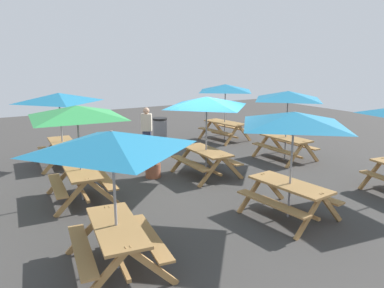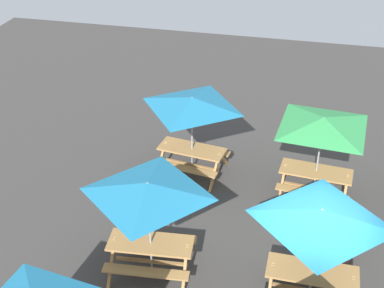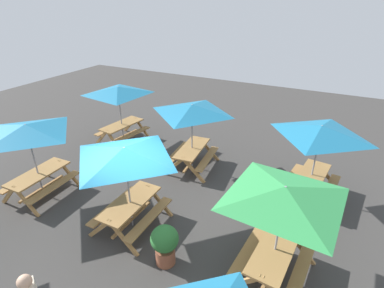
% 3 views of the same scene
% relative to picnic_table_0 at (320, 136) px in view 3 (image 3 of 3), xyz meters
% --- Properties ---
extents(ground_plane, '(29.90, 29.90, 0.00)m').
position_rel_picnic_table_0_xyz_m(ground_plane, '(3.22, -3.81, -1.99)').
color(ground_plane, '#3D3A38').
rests_on(ground_plane, ground).
extents(picnic_table_0, '(2.26, 2.26, 2.34)m').
position_rel_picnic_table_0_xyz_m(picnic_table_0, '(0.00, 0.00, 0.00)').
color(picnic_table_0, '#A87A44').
rests_on(picnic_table_0, ground).
extents(picnic_table_1, '(2.82, 2.82, 2.34)m').
position_rel_picnic_table_0_xyz_m(picnic_table_1, '(3.32, -0.31, 0.00)').
color(picnic_table_1, '#A87A44').
rests_on(picnic_table_1, ground).
extents(picnic_table_2, '(2.18, 2.18, 2.34)m').
position_rel_picnic_table_0_xyz_m(picnic_table_2, '(0.03, -3.86, 0.00)').
color(picnic_table_2, '#A87A44').
rests_on(picnic_table_2, ground).
extents(picnic_table_3, '(2.04, 2.04, 2.34)m').
position_rel_picnic_table_0_xyz_m(picnic_table_3, '(3.49, -7.16, 0.00)').
color(picnic_table_3, '#A87A44').
rests_on(picnic_table_3, ground).
extents(picnic_table_6, '(2.80, 2.80, 2.34)m').
position_rel_picnic_table_0_xyz_m(picnic_table_6, '(-0.56, -7.32, 0.00)').
color(picnic_table_6, '#A87A44').
rests_on(picnic_table_6, ground).
extents(picnic_table_7, '(2.01, 2.01, 2.34)m').
position_rel_picnic_table_0_xyz_m(picnic_table_7, '(3.39, -3.92, 0.00)').
color(picnic_table_7, '#A87A44').
rests_on(picnic_table_7, ground).
extents(potted_plant_0, '(0.62, 0.62, 0.99)m').
position_rel_picnic_table_0_xyz_m(potted_plant_0, '(4.03, -2.53, -1.42)').
color(potted_plant_0, '#935138').
rests_on(potted_plant_0, ground).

